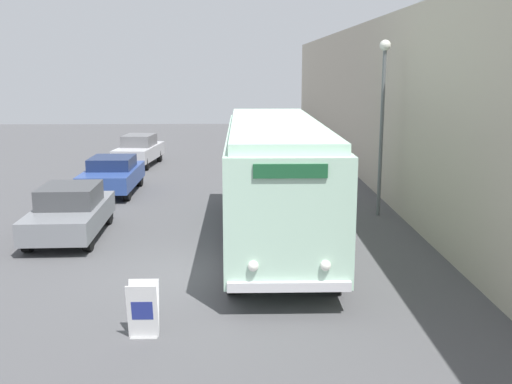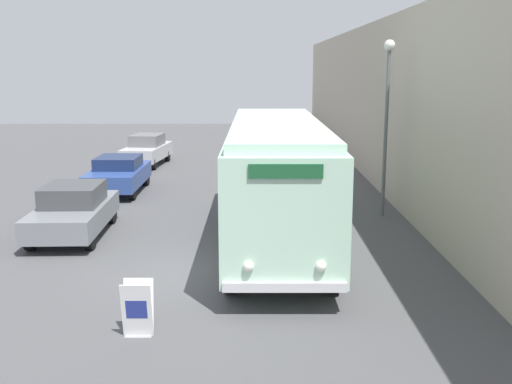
# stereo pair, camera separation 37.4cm
# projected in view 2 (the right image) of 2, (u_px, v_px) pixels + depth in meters

# --- Properties ---
(ground_plane) EXTENTS (80.00, 80.00, 0.00)m
(ground_plane) POSITION_uv_depth(u_px,v_px,m) (206.00, 274.00, 14.68)
(ground_plane) COLOR #4C4C4F
(building_wall_right) EXTENTS (0.30, 60.00, 6.91)m
(building_wall_right) POSITION_uv_depth(u_px,v_px,m) (387.00, 106.00, 23.75)
(building_wall_right) COLOR #B2A893
(building_wall_right) RESTS_ON ground_plane
(vintage_bus) EXTENTS (2.64, 10.88, 3.50)m
(vintage_bus) POSITION_uv_depth(u_px,v_px,m) (277.00, 175.00, 17.03)
(vintage_bus) COLOR black
(vintage_bus) RESTS_ON ground_plane
(sign_board) EXTENTS (0.57, 0.40, 1.08)m
(sign_board) POSITION_uv_depth(u_px,v_px,m) (139.00, 309.00, 11.22)
(sign_board) COLOR gray
(sign_board) RESTS_ON ground_plane
(streetlamp) EXTENTS (0.36, 0.36, 5.86)m
(streetlamp) POSITION_uv_depth(u_px,v_px,m) (388.00, 102.00, 19.67)
(streetlamp) COLOR #595E60
(streetlamp) RESTS_ON ground_plane
(parked_car_near) EXTENTS (2.03, 4.37, 1.55)m
(parked_car_near) POSITION_uv_depth(u_px,v_px,m) (75.00, 210.00, 17.93)
(parked_car_near) COLOR black
(parked_car_near) RESTS_ON ground_plane
(parked_car_mid) EXTENTS (1.95, 4.27, 1.45)m
(parked_car_mid) POSITION_uv_depth(u_px,v_px,m) (119.00, 174.00, 24.19)
(parked_car_mid) COLOR black
(parked_car_mid) RESTS_ON ground_plane
(parked_car_far) EXTENTS (2.12, 4.30, 1.58)m
(parked_car_far) POSITION_uv_depth(u_px,v_px,m) (148.00, 150.00, 30.95)
(parked_car_far) COLOR black
(parked_car_far) RESTS_ON ground_plane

